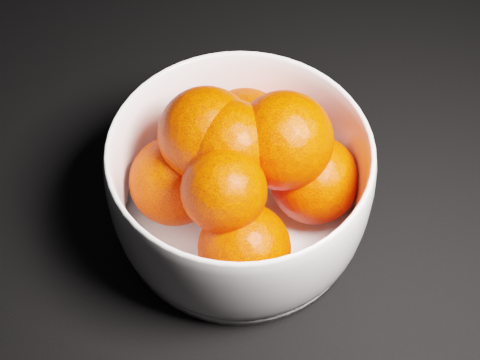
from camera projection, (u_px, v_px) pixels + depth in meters
name	position (u px, v px, depth m)	size (l,w,h in m)	color
bowl	(240.00, 184.00, 0.55)	(0.21, 0.21, 0.10)	white
orange_pile	(241.00, 165.00, 0.54)	(0.18, 0.18, 0.12)	#EB2900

